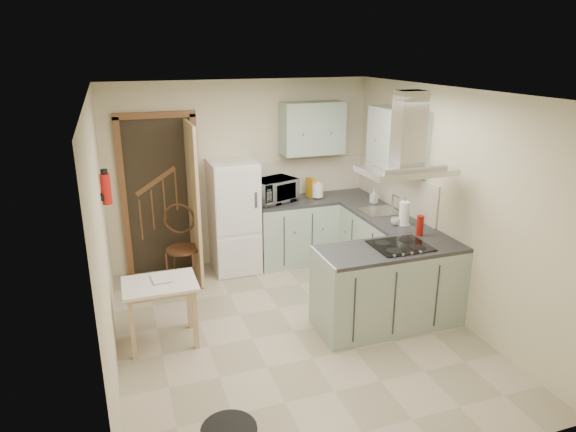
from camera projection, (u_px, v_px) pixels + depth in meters
name	position (u px, v px, depth m)	size (l,w,h in m)	color
floor	(294.00, 331.00, 5.49)	(4.20, 4.20, 0.00)	#B4A38C
ceiling	(295.00, 92.00, 4.70)	(4.20, 4.20, 0.00)	silver
back_wall	(242.00, 174.00, 6.98)	(3.60, 3.60, 0.00)	beige
left_wall	(103.00, 242.00, 4.54)	(4.20, 4.20, 0.00)	beige
right_wall	(447.00, 204.00, 5.65)	(4.20, 4.20, 0.00)	beige
doorway	(161.00, 196.00, 6.67)	(1.10, 0.12, 2.10)	brown
fridge	(234.00, 217.00, 6.81)	(0.60, 0.60, 1.50)	white
counter_back	(295.00, 231.00, 7.17)	(1.08, 0.60, 0.90)	#9EB2A0
counter_right	(371.00, 240.00, 6.82)	(0.60, 1.95, 0.90)	#9EB2A0
splashback	(308.00, 176.00, 7.30)	(1.68, 0.02, 0.50)	beige
wall_cabinet_back	(312.00, 128.00, 6.93)	(0.85, 0.35, 0.70)	#9EB2A0
wall_cabinet_right	(397.00, 138.00, 6.17)	(0.35, 0.90, 0.70)	#9EB2A0
peninsula	(389.00, 286.00, 5.50)	(1.55, 0.65, 0.90)	#9EB2A0
hob	(400.00, 246.00, 5.39)	(0.58, 0.50, 0.01)	black
extractor_hood	(406.00, 170.00, 5.14)	(0.90, 0.55, 0.10)	silver
sink	(380.00, 211.00, 6.52)	(0.45, 0.40, 0.01)	silver
fire_extinguisher	(106.00, 189.00, 5.28)	(0.10, 0.10, 0.32)	#B2140F
drop_leaf_table	(162.00, 313.00, 5.18)	(0.72, 0.54, 0.68)	tan
bentwood_chair	(183.00, 249.00, 6.46)	(0.42, 0.42, 0.93)	#53271B
microwave	(274.00, 190.00, 6.89)	(0.57, 0.39, 0.32)	black
kettle	(318.00, 190.00, 7.07)	(0.15, 0.15, 0.22)	white
cereal_box	(311.00, 187.00, 7.13)	(0.07, 0.18, 0.27)	#C78C17
soap_bottle	(374.00, 196.00, 6.87)	(0.08, 0.08, 0.18)	#B0ADB9
paper_towel	(404.00, 213.00, 5.98)	(0.12, 0.12, 0.30)	white
cup	(396.00, 221.00, 6.02)	(0.11, 0.11, 0.09)	silver
red_bottle	(420.00, 225.00, 5.68)	(0.08, 0.08, 0.23)	#AB180E
book	(151.00, 276.00, 5.09)	(0.18, 0.25, 0.11)	brown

